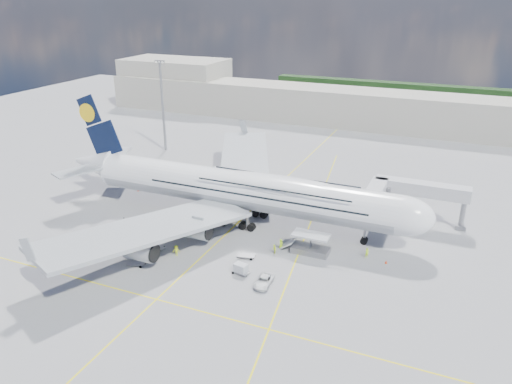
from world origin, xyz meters
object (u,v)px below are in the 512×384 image
at_px(airliner, 241,189).
at_px(crew_nose, 367,253).
at_px(dolly_row_c, 156,247).
at_px(dolly_back, 127,221).
at_px(crew_tug, 176,251).
at_px(dolly_row_b, 137,263).
at_px(baggage_tug, 143,242).
at_px(cone_tail, 138,190).
at_px(crew_loader, 274,249).
at_px(cargo_loader, 310,246).
at_px(dolly_nose_near, 241,269).
at_px(cone_nose, 386,262).
at_px(light_mast, 163,105).
at_px(jet_bridge, 403,192).
at_px(crew_wing, 164,233).
at_px(dolly_nose_far, 246,256).
at_px(service_van, 264,281).
at_px(cone_wing_right_inner, 150,233).
at_px(cone_wing_left_inner, 211,191).
at_px(dolly_row_a, 126,224).
at_px(crew_van, 281,244).
at_px(catering_truck_inner, 227,178).
at_px(cone_wing_right_outer, 103,254).
at_px(catering_truck_outer, 250,157).
at_px(cone_wing_left_outer, 244,183).

distance_m(airliner, crew_nose, 27.35).
bearing_deg(dolly_row_c, dolly_back, 166.25).
bearing_deg(crew_tug, dolly_row_b, -150.82).
height_order(airliner, baggage_tug, airliner).
bearing_deg(dolly_row_b, cone_tail, 111.31).
bearing_deg(crew_loader, cargo_loader, 86.30).
height_order(dolly_row_b, dolly_nose_near, dolly_nose_near).
relative_size(crew_tug, cone_nose, 3.61).
bearing_deg(cone_nose, cargo_loader, -173.49).
bearing_deg(light_mast, dolly_row_b, -61.61).
xyz_separation_m(jet_bridge, crew_wing, (-39.78, -23.30, -5.90)).
relative_size(light_mast, dolly_nose_far, 7.57).
distance_m(service_van, cone_wing_right_inner, 27.84).
distance_m(dolly_nose_far, cone_wing_left_inner, 31.46).
bearing_deg(dolly_row_a, light_mast, 94.37).
height_order(crew_nose, cone_wing_left_inner, crew_nose).
relative_size(dolly_nose_far, crew_van, 1.81).
bearing_deg(dolly_back, dolly_row_c, -55.20).
relative_size(dolly_row_b, crew_nose, 1.75).
bearing_deg(crew_nose, dolly_row_c, 144.20).
bearing_deg(catering_truck_inner, cone_wing_right_inner, -113.09).
distance_m(dolly_row_c, dolly_nose_near, 17.73).
bearing_deg(crew_wing, jet_bridge, -62.37).
relative_size(jet_bridge, cone_wing_right_inner, 31.63).
distance_m(catering_truck_inner, cone_wing_left_inner, 5.68).
bearing_deg(crew_nose, airliner, 115.37).
relative_size(crew_wing, crew_tug, 0.95).
height_order(light_mast, crew_wing, light_mast).
bearing_deg(cone_wing_right_outer, cone_nose, 19.87).
distance_m(dolly_row_c, crew_van, 22.51).
xyz_separation_m(dolly_nose_far, cone_wing_left_inner, (-19.78, 24.46, -0.07)).
height_order(dolly_nose_far, crew_van, crew_van).
height_order(jet_bridge, crew_van, jet_bridge).
bearing_deg(dolly_row_c, cone_nose, 33.64).
bearing_deg(catering_truck_outer, cone_tail, -125.93).
bearing_deg(dolly_row_c, dolly_nose_far, 30.17).
xyz_separation_m(jet_bridge, catering_truck_outer, (-42.06, 21.77, -4.73)).
height_order(light_mast, crew_nose, light_mast).
bearing_deg(cone_wing_left_outer, crew_van, -53.93).
distance_m(crew_wing, cone_nose, 40.50).
bearing_deg(jet_bridge, cone_wing_right_inner, -151.89).
height_order(dolly_nose_far, service_van, service_van).
bearing_deg(cone_wing_left_outer, cone_nose, -32.93).
bearing_deg(light_mast, crew_loader, -41.26).
height_order(dolly_nose_far, catering_truck_outer, catering_truck_outer).
bearing_deg(cone_tail, dolly_row_a, -61.93).
height_order(dolly_row_c, crew_loader, crew_loader).
bearing_deg(cone_wing_left_outer, dolly_nose_far, -65.00).
bearing_deg(dolly_row_c, dolly_row_a, 170.47).
relative_size(jet_bridge, baggage_tug, 6.76).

